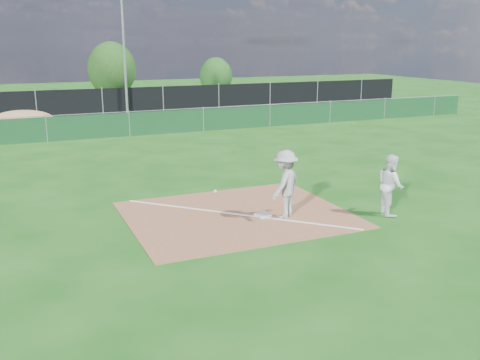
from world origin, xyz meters
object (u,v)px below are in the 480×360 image
light_pole (124,53)px  runner (391,185)px  car_right (154,97)px  car_mid (57,100)px  tree_mid (112,69)px  tree_right (216,76)px  first_base (263,215)px  play_at_first (285,184)px

light_pole → runner: size_ratio=4.68×
runner → car_right: size_ratio=0.39×
car_mid → tree_mid: (5.07, 5.89, 1.75)m
tree_mid → tree_right: size_ratio=1.40×
light_pole → car_right: light_pole is taller
first_base → tree_mid: bearing=86.4°
first_base → play_at_first: bearing=-28.4°
light_pole → tree_mid: bearing=84.0°
play_at_first → tree_mid: bearing=87.3°
light_pole → first_base: 22.52m
play_at_first → tree_mid: (1.60, 33.93, 1.47)m
runner → tree_mid: (-1.24, 34.80, 1.57)m
light_pole → play_at_first: light_pole is taller
first_base → tree_mid: tree_mid is taller
play_at_first → runner: 2.98m
car_right → light_pole: bearing=143.1°
tree_mid → car_mid: bearing=-130.7°
car_mid → tree_mid: 7.96m
light_pole → car_right: size_ratio=1.85×
tree_mid → play_at_first: bearing=-92.7°
runner → car_right: 28.11m
tree_mid → light_pole: bearing=-96.0°
car_right → tree_mid: size_ratio=0.92×
car_mid → tree_right: size_ratio=1.19×
car_mid → runner: bearing=-168.7°
light_pole → runner: light_pole is taller
car_right → runner: bearing=174.1°
car_mid → car_right: bearing=-97.7°
light_pole → play_at_first: size_ratio=2.91×
car_mid → light_pole: bearing=-146.4°
play_at_first → car_mid: play_at_first is taller
car_mid → car_right: size_ratio=0.93×
play_at_first → car_mid: 28.26m
tree_right → runner: bearing=-102.8°
light_pole → tree_right: bearing=44.7°
car_right → tree_right: size_ratio=1.28×
tree_mid → car_right: bearing=-75.0°
runner → tree_right: size_ratio=0.51×
light_pole → car_mid: bearing=124.6°
play_at_first → light_pole: bearing=89.0°
light_pole → tree_mid: 11.66m
light_pole → runner: (2.45, -23.31, -3.15)m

